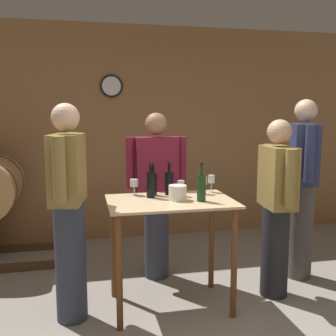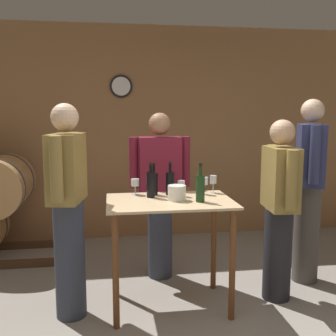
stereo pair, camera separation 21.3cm
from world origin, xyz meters
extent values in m
cube|color=#996B42|center=(0.00, 2.68, 1.35)|extent=(8.40, 0.05, 2.70)
cylinder|color=black|center=(-0.44, 2.64, 1.94)|extent=(0.28, 0.03, 0.28)
cylinder|color=white|center=(-0.44, 2.62, 1.94)|extent=(0.23, 0.01, 0.23)
cylinder|color=#AD7F4C|center=(-1.79, 2.07, 0.84)|extent=(0.62, 0.76, 0.62)
cylinder|color=#38383D|center=(-1.79, 2.30, 0.84)|extent=(0.64, 0.03, 0.64)
cube|color=#D1B284|center=(-0.12, 0.72, 0.91)|extent=(1.02, 0.68, 0.02)
cylinder|color=brown|center=(-0.57, 0.44, 0.45)|extent=(0.05, 0.05, 0.90)
cylinder|color=brown|center=(0.33, 0.44, 0.45)|extent=(0.05, 0.05, 0.90)
cylinder|color=brown|center=(-0.57, 1.00, 0.45)|extent=(0.05, 0.05, 0.90)
cylinder|color=brown|center=(0.33, 1.00, 0.45)|extent=(0.05, 0.05, 0.90)
cylinder|color=black|center=(-0.26, 0.85, 1.03)|extent=(0.07, 0.07, 0.22)
cylinder|color=black|center=(-0.26, 0.85, 1.17)|extent=(0.02, 0.02, 0.07)
cylinder|color=black|center=(-0.26, 0.85, 1.20)|extent=(0.03, 0.03, 0.02)
cylinder|color=black|center=(-0.22, 0.94, 1.01)|extent=(0.07, 0.07, 0.19)
cylinder|color=black|center=(-0.22, 0.94, 1.15)|extent=(0.02, 0.02, 0.09)
cylinder|color=black|center=(-0.22, 0.94, 1.19)|extent=(0.03, 0.03, 0.02)
cylinder|color=black|center=(-0.08, 0.93, 1.02)|extent=(0.08, 0.08, 0.20)
cylinder|color=black|center=(-0.08, 0.93, 1.16)|extent=(0.02, 0.02, 0.09)
cylinder|color=black|center=(-0.08, 0.93, 1.20)|extent=(0.03, 0.03, 0.02)
cylinder|color=#193819|center=(0.11, 0.63, 1.02)|extent=(0.07, 0.07, 0.21)
cylinder|color=#193819|center=(0.11, 0.63, 1.18)|extent=(0.02, 0.02, 0.10)
cylinder|color=black|center=(0.11, 0.63, 1.22)|extent=(0.03, 0.03, 0.02)
cylinder|color=silver|center=(-0.38, 0.98, 0.92)|extent=(0.06, 0.06, 0.00)
cylinder|color=silver|center=(-0.38, 0.98, 0.96)|extent=(0.01, 0.01, 0.07)
cylinder|color=silver|center=(-0.38, 0.98, 1.02)|extent=(0.07, 0.07, 0.06)
cylinder|color=silver|center=(0.00, 0.85, 0.92)|extent=(0.06, 0.06, 0.00)
cylinder|color=silver|center=(0.00, 0.85, 0.96)|extent=(0.01, 0.01, 0.07)
cylinder|color=silver|center=(0.00, 0.85, 1.02)|extent=(0.06, 0.06, 0.06)
cylinder|color=silver|center=(0.21, 0.90, 0.92)|extent=(0.06, 0.06, 0.00)
cylinder|color=silver|center=(0.21, 0.90, 0.96)|extent=(0.01, 0.01, 0.08)
cylinder|color=silver|center=(0.21, 0.90, 1.03)|extent=(0.07, 0.07, 0.07)
cylinder|color=silver|center=(0.31, 0.95, 0.92)|extent=(0.06, 0.06, 0.00)
cylinder|color=silver|center=(0.31, 0.95, 0.96)|extent=(0.01, 0.01, 0.08)
cylinder|color=silver|center=(0.31, 0.95, 1.04)|extent=(0.06, 0.06, 0.07)
cylinder|color=white|center=(-0.06, 0.71, 0.98)|extent=(0.15, 0.15, 0.12)
cylinder|color=#4C4742|center=(1.26, 1.04, 0.47)|extent=(0.24, 0.24, 0.94)
cube|color=navy|center=(1.26, 1.04, 1.23)|extent=(0.34, 0.45, 0.57)
sphere|color=beige|center=(1.26, 1.04, 1.64)|extent=(0.21, 0.21, 0.21)
cylinder|color=navy|center=(1.35, 1.28, 1.26)|extent=(0.09, 0.09, 0.52)
cylinder|color=navy|center=(1.17, 0.81, 1.26)|extent=(0.09, 0.09, 0.52)
cylinder|color=#232328|center=(0.83, 0.73, 0.40)|extent=(0.24, 0.24, 0.81)
cube|color=olive|center=(0.83, 0.73, 1.07)|extent=(0.25, 0.42, 0.53)
sphere|color=tan|center=(0.83, 0.73, 1.46)|extent=(0.21, 0.21, 0.21)
cylinder|color=olive|center=(0.85, 0.98, 1.10)|extent=(0.09, 0.09, 0.48)
cylinder|color=olive|center=(0.81, 0.48, 1.10)|extent=(0.09, 0.09, 0.48)
cylinder|color=#333847|center=(-0.12, 1.35, 0.43)|extent=(0.24, 0.24, 0.85)
cube|color=maroon|center=(-0.12, 1.35, 1.12)|extent=(0.40, 0.22, 0.54)
sphere|color=#9E7051|center=(-0.12, 1.35, 1.52)|extent=(0.21, 0.21, 0.21)
cylinder|color=maroon|center=(0.13, 1.35, 1.15)|extent=(0.09, 0.09, 0.49)
cylinder|color=maroon|center=(-0.37, 1.35, 1.15)|extent=(0.09, 0.09, 0.49)
cylinder|color=#333847|center=(-0.92, 0.68, 0.47)|extent=(0.24, 0.24, 0.94)
cube|color=olive|center=(-0.92, 0.68, 1.20)|extent=(0.29, 0.43, 0.52)
sphere|color=beige|center=(-0.92, 0.68, 1.59)|extent=(0.21, 0.21, 0.21)
cylinder|color=olive|center=(-0.97, 0.44, 1.23)|extent=(0.09, 0.09, 0.47)
cylinder|color=olive|center=(-0.88, 0.93, 1.23)|extent=(0.09, 0.09, 0.47)
camera|label=1|loc=(-0.80, -2.33, 1.63)|focal=42.00mm
camera|label=2|loc=(-0.59, -2.37, 1.63)|focal=42.00mm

